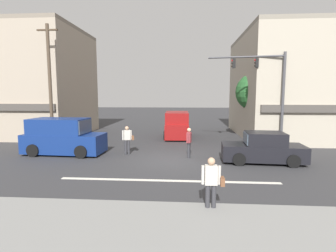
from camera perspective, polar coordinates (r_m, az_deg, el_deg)
ground_plane at (r=14.27m, az=1.11°, el=-7.35°), size 120.00×120.00×0.00m
lane_marking_stripe at (r=10.92m, az=0.11°, el=-11.80°), size 9.00×0.24×0.01m
sidewalk_curb at (r=6.36m, az=-3.42°, el=-25.55°), size 40.00×5.00×0.16m
building_left_block at (r=26.56m, az=-28.90°, el=8.25°), size 10.42×8.45×9.13m
building_right_corner at (r=25.45m, az=29.62°, el=7.66°), size 12.65×11.01×8.55m
street_tree at (r=21.81m, az=18.38°, el=7.00°), size 2.99×2.99×5.22m
utility_pole_near_left at (r=19.43m, az=-24.29°, el=8.31°), size 1.40×0.22×8.11m
utility_pole_far_right at (r=23.78m, az=20.58°, el=7.30°), size 1.40×0.22×7.47m
traffic_light_mast at (r=18.31m, az=20.85°, el=8.50°), size 4.85×0.80×6.20m
van_crossing_center at (r=16.67m, az=-21.90°, el=-2.27°), size 4.69×2.22×2.11m
sedan_crossing_rightbound at (r=14.44m, az=19.97°, el=-4.70°), size 4.21×2.09×1.58m
van_waiting_far at (r=21.54m, az=1.97°, el=0.15°), size 2.15×4.66×2.11m
pedestrian_foreground_with_bag at (r=7.96m, az=9.51°, el=-11.83°), size 0.67×0.29×1.67m
pedestrian_mid_crossing at (r=14.59m, az=4.59°, el=-3.25°), size 0.29×0.56×1.67m
pedestrian_far_side at (r=15.56m, az=-8.82°, el=-2.68°), size 0.69×0.42×1.67m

